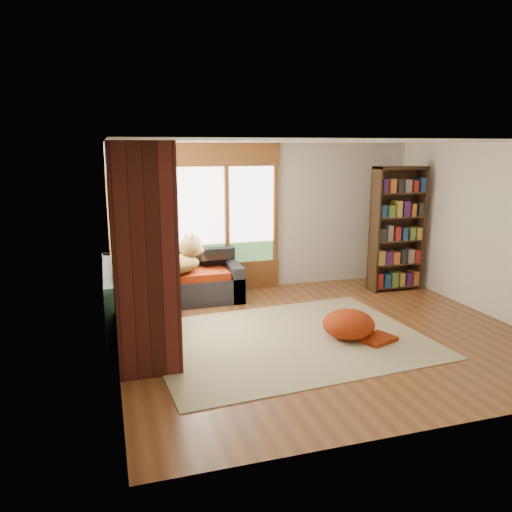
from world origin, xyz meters
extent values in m
plane|color=brown|center=(0.00, 0.00, 0.00)|extent=(5.50, 5.50, 0.00)
plane|color=white|center=(0.00, 0.00, 2.60)|extent=(5.50, 5.50, 0.00)
cube|color=silver|center=(0.00, 2.50, 1.30)|extent=(5.50, 0.04, 2.60)
cube|color=silver|center=(0.00, -2.50, 1.30)|extent=(5.50, 0.04, 2.60)
cube|color=silver|center=(-2.75, 0.00, 1.30)|extent=(0.04, 5.00, 2.60)
cube|color=silver|center=(2.75, 0.00, 1.30)|extent=(0.04, 5.00, 2.60)
cube|color=brown|center=(-1.20, 2.47, 1.35)|extent=(2.82, 0.10, 1.90)
cube|color=white|center=(-1.20, 2.47, 1.35)|extent=(2.54, 0.09, 1.62)
cube|color=brown|center=(-2.72, 1.20, 1.35)|extent=(0.10, 2.62, 1.90)
cube|color=white|center=(-2.72, 1.20, 1.35)|extent=(0.09, 2.36, 1.62)
cube|color=gray|center=(-2.69, 2.03, 1.75)|extent=(0.03, 0.72, 0.90)
cube|color=#471914|center=(-2.40, -0.35, 1.30)|extent=(0.70, 0.70, 2.60)
cube|color=black|center=(-1.65, 2.05, 0.21)|extent=(2.20, 0.90, 0.42)
cube|color=black|center=(-1.65, 2.40, 0.61)|extent=(2.20, 0.20, 0.38)
cube|color=black|center=(-0.65, 2.05, 0.30)|extent=(0.20, 0.90, 0.60)
cube|color=#9D3111|center=(-1.75, 1.93, 0.48)|extent=(1.90, 0.66, 0.12)
cube|color=black|center=(-2.30, 1.40, 0.21)|extent=(0.90, 2.20, 0.42)
cube|color=black|center=(-2.65, 1.40, 0.61)|extent=(0.20, 2.20, 0.38)
cube|color=black|center=(-2.30, 0.40, 0.30)|extent=(0.90, 0.20, 0.60)
cube|color=#9D3111|center=(-2.18, 1.05, 0.48)|extent=(0.66, 1.20, 0.12)
cube|color=#9D3111|center=(-2.18, 2.00, 0.48)|extent=(0.66, 0.66, 0.12)
cube|color=beige|center=(-0.54, -0.09, 0.01)|extent=(3.75, 2.97, 0.01)
cube|color=#362212|center=(2.59, 1.63, 1.10)|extent=(0.04, 0.31, 2.20)
cube|color=#362212|center=(1.69, 1.63, 1.10)|extent=(0.04, 0.31, 2.20)
cube|color=#362212|center=(2.14, 1.78, 1.10)|extent=(0.94, 0.02, 2.20)
cube|color=#362212|center=(2.14, 1.63, 0.06)|extent=(0.86, 0.29, 0.03)
cube|color=#362212|center=(2.14, 1.63, 0.48)|extent=(0.86, 0.29, 0.03)
cube|color=#362212|center=(2.14, 1.63, 0.90)|extent=(0.86, 0.29, 0.03)
cube|color=#362212|center=(2.14, 1.63, 1.32)|extent=(0.86, 0.29, 0.03)
cube|color=#362212|center=(2.14, 1.63, 1.74)|extent=(0.86, 0.29, 0.03)
cube|color=#362212|center=(2.14, 1.63, 2.16)|extent=(0.86, 0.29, 0.03)
cube|color=#726659|center=(2.14, 1.61, 1.10)|extent=(0.82, 0.23, 2.04)
ellipsoid|color=#9D3111|center=(0.26, -0.24, 0.20)|extent=(0.92, 0.92, 0.38)
ellipsoid|color=brown|center=(-1.82, 1.78, 0.76)|extent=(1.03, 0.81, 0.30)
sphere|color=brown|center=(-1.50, 1.87, 0.91)|extent=(0.45, 0.45, 0.37)
cone|color=brown|center=(-1.56, 1.85, 1.06)|extent=(0.17, 0.17, 0.16)
ellipsoid|color=#41251E|center=(-2.09, 1.13, 0.73)|extent=(0.62, 0.86, 0.27)
sphere|color=#41251E|center=(-2.05, 1.42, 0.86)|extent=(0.36, 0.36, 0.32)
cone|color=#41251E|center=(-2.06, 1.37, 0.99)|extent=(0.13, 0.13, 0.14)
cube|color=black|center=(-0.95, 2.26, 0.79)|extent=(0.45, 0.12, 0.45)
cube|color=black|center=(-1.55, 2.26, 0.79)|extent=(0.45, 0.12, 0.45)
cube|color=black|center=(-2.48, 1.80, 0.79)|extent=(0.45, 0.12, 0.45)
cube|color=black|center=(-2.48, 0.70, 0.79)|extent=(0.45, 0.12, 0.45)
cube|color=#9D3111|center=(-2.15, 2.26, 0.79)|extent=(0.42, 0.12, 0.42)
camera|label=1|loc=(-2.80, -5.97, 2.54)|focal=35.00mm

